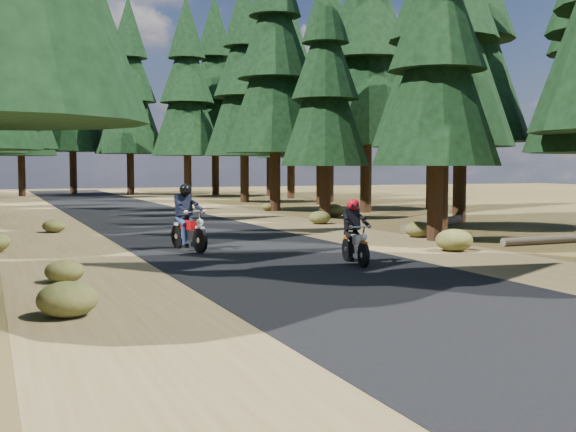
# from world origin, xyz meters

# --- Properties ---
(ground) EXTENTS (120.00, 120.00, 0.00)m
(ground) POSITION_xyz_m (0.00, 0.00, 0.00)
(ground) COLOR #493A1A
(ground) RESTS_ON ground
(road) EXTENTS (6.00, 100.00, 0.01)m
(road) POSITION_xyz_m (0.00, 5.00, 0.01)
(road) COLOR black
(road) RESTS_ON ground
(shoulder_l) EXTENTS (3.20, 100.00, 0.01)m
(shoulder_l) POSITION_xyz_m (-4.60, 5.00, 0.00)
(shoulder_l) COLOR brown
(shoulder_l) RESTS_ON ground
(shoulder_r) EXTENTS (3.20, 100.00, 0.01)m
(shoulder_r) POSITION_xyz_m (4.60, 5.00, 0.00)
(shoulder_r) COLOR brown
(shoulder_r) RESTS_ON ground
(pine_forest) EXTENTS (34.59, 55.08, 16.32)m
(pine_forest) POSITION_xyz_m (-0.02, 21.05, 7.89)
(pine_forest) COLOR black
(pine_forest) RESTS_ON ground
(log_near) EXTENTS (4.49, 3.21, 0.32)m
(log_near) POSITION_xyz_m (8.61, 8.29, 0.16)
(log_near) COLOR #4C4233
(log_near) RESTS_ON ground
(log_far) EXTENTS (3.45, 0.29, 0.24)m
(log_far) POSITION_xyz_m (8.62, 2.39, 0.12)
(log_far) COLOR #4C4233
(log_far) RESTS_ON ground
(understory_shrubs) EXTENTS (15.97, 30.07, 0.64)m
(understory_shrubs) POSITION_xyz_m (0.40, 7.38, 0.27)
(understory_shrubs) COLOR #474C1E
(understory_shrubs) RESTS_ON ground
(rider_lead) EXTENTS (0.73, 1.73, 1.49)m
(rider_lead) POSITION_xyz_m (1.32, 0.68, 0.50)
(rider_lead) COLOR beige
(rider_lead) RESTS_ON road
(rider_follow) EXTENTS (0.99, 2.07, 1.77)m
(rider_follow) POSITION_xyz_m (-1.51, 4.73, 0.60)
(rider_follow) COLOR #95090C
(rider_follow) RESTS_ON road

